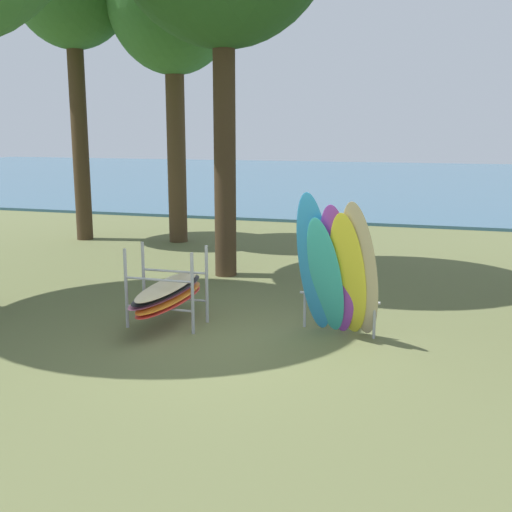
% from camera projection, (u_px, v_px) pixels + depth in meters
% --- Properties ---
extents(ground_plane, '(80.00, 80.00, 0.00)m').
position_uv_depth(ground_plane, '(230.00, 344.00, 9.10)').
color(ground_plane, '#60663D').
extents(lake_water, '(80.00, 36.00, 0.10)m').
position_uv_depth(lake_water, '(393.00, 180.00, 37.11)').
color(lake_water, '#38607A').
rests_on(lake_water, ground).
extents(tree_mid_behind, '(3.37, 3.37, 8.26)m').
position_uv_depth(tree_mid_behind, '(173.00, 1.00, 16.06)').
color(tree_mid_behind, '#4C3823').
rests_on(tree_mid_behind, ground).
extents(leaning_board_pile, '(1.35, 0.97, 2.19)m').
position_uv_depth(leaning_board_pile, '(337.00, 272.00, 9.17)').
color(leaning_board_pile, '#2D8ED1').
rests_on(leaning_board_pile, ground).
extents(board_storage_rack, '(1.15, 2.12, 1.25)m').
position_uv_depth(board_storage_rack, '(168.00, 293.00, 9.88)').
color(board_storage_rack, '#9EA0A5').
rests_on(board_storage_rack, ground).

